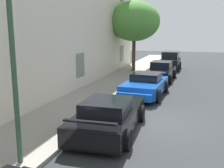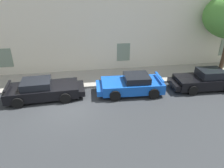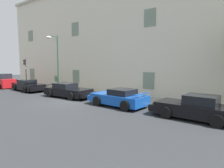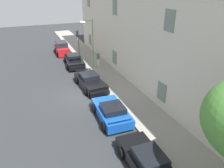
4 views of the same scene
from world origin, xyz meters
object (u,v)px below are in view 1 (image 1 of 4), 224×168
Objects in this scene: sportscar_tail_end at (160,72)px; tree_far_end at (134,21)px; sportscar_white_middle at (144,86)px; sportscar_yellow_flank at (110,115)px; street_lamp at (24,11)px; hatchback_parked at (170,61)px.

tree_far_end is (3.43, 2.90, 3.95)m from sportscar_tail_end.
sportscar_white_middle is 10.04m from tree_far_end.
street_lamp is at bearing 162.78° from sportscar_yellow_flank.
sportscar_yellow_flank is at bearing 178.01° from sportscar_white_middle.
sportscar_white_middle is 0.98× the size of sportscar_tail_end.
sportscar_tail_end is at bearing -139.77° from tree_far_end.
sportscar_yellow_flank is at bearing -170.02° from tree_far_end.
sportscar_white_middle is at bearing 178.53° from hatchback_parked.
sportscar_yellow_flank is 1.31× the size of hatchback_parked.
tree_far_end reaches higher than sportscar_tail_end.
street_lamp reaches higher than sportscar_yellow_flank.
street_lamp is (-20.63, 1.57, 3.39)m from hatchback_parked.
tree_far_end is at bearing 17.31° from sportscar_white_middle.
hatchback_parked is at bearing -1.47° from sportscar_white_middle.
hatchback_parked reaches higher than sportscar_yellow_flank.
sportscar_tail_end is 1.21× the size of hatchback_parked.
sportscar_white_middle is at bearing -1.99° from sportscar_yellow_flank.
tree_far_end is (8.81, 2.74, 3.96)m from sportscar_white_middle.
sportscar_tail_end is at bearing 178.71° from hatchback_parked.
sportscar_tail_end is 15.02m from street_lamp.
sportscar_yellow_flank is 5.67m from sportscar_white_middle.
hatchback_parked is (11.50, -0.29, 0.22)m from sportscar_white_middle.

